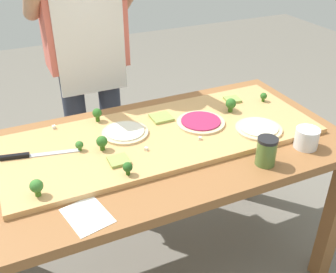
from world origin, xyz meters
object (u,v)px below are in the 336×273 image
object	(u,v)px
pizza_whole_cheese_artichoke	(259,128)
cheese_crumble_b	(54,127)
broccoli_floret_front_mid	(79,145)
chefs_knife	(29,155)
cheese_crumble_a	(200,138)
broccoli_floret_center_right	(231,104)
broccoli_floret_center_left	(128,168)
cheese_crumble_c	(146,149)
broccoli_floret_back_right	(97,114)
broccoli_floret_back_left	(102,142)
cook_center	(87,47)
pizza_whole_beet_magenta	(201,122)
pizza_slice_far_right	(161,118)
flour_cup	(306,139)
prep_table	(163,164)
broccoli_floret_front_right	(37,187)
pizza_slice_near_left	(232,100)
sauce_jar	(266,151)
broccoli_floret_front_left	(264,96)
recipe_note	(87,216)
pizza_whole_white_garlic	(125,132)
pizza_slice_near_right	(119,160)

from	to	relation	value
pizza_whole_cheese_artichoke	cheese_crumble_b	xyz separation A→B (m)	(-0.80, 0.38, -0.00)
broccoli_floret_front_mid	cheese_crumble_b	xyz separation A→B (m)	(-0.06, 0.22, -0.02)
chefs_knife	cheese_crumble_a	distance (m)	0.68
broccoli_floret_center_right	broccoli_floret_center_left	distance (m)	0.66
pizza_whole_cheese_artichoke	cheese_crumble_c	size ratio (longest dim) A/B	15.53
broccoli_floret_back_right	broccoli_floret_center_left	distance (m)	0.44
chefs_knife	broccoli_floret_center_left	xyz separation A→B (m)	(0.31, -0.27, 0.02)
broccoli_floret_back_right	broccoli_floret_back_left	xyz separation A→B (m)	(-0.05, -0.24, -0.00)
broccoli_floret_front_mid	cook_center	xyz separation A→B (m)	(0.21, 0.62, 0.18)
pizza_whole_beet_magenta	pizza_whole_cheese_artichoke	bearing A→B (deg)	-37.62
pizza_slice_far_right	pizza_whole_beet_magenta	bearing A→B (deg)	-38.77
broccoli_floret_center_right	broccoli_floret_back_left	bearing A→B (deg)	-173.71
broccoli_floret_front_mid	broccoli_floret_center_left	bearing A→B (deg)	-62.52
pizza_slice_far_right	broccoli_floret_center_left	bearing A→B (deg)	-129.73
pizza_slice_far_right	cook_center	world-z (taller)	cook_center
flour_cup	cook_center	world-z (taller)	cook_center
prep_table	cheese_crumble_a	world-z (taller)	cheese_crumble_a
pizza_whole_beet_magenta	broccoli_floret_front_right	size ratio (longest dim) A/B	3.40
pizza_slice_near_left	pizza_whole_cheese_artichoke	bearing A→B (deg)	-100.45
broccoli_floret_front_right	sauce_jar	distance (m)	0.84
chefs_knife	broccoli_floret_back_left	size ratio (longest dim) A/B	4.95
prep_table	broccoli_floret_center_right	world-z (taller)	broccoli_floret_center_right
broccoli_floret_back_right	cook_center	bearing A→B (deg)	79.35
chefs_knife	broccoli_floret_back_right	xyz separation A→B (m)	(0.32, 0.17, 0.03)
sauce_jar	cook_center	xyz separation A→B (m)	(-0.42, 0.97, 0.17)
broccoli_floret_front_left	broccoli_floret_front_mid	bearing A→B (deg)	-176.00
pizza_slice_far_right	recipe_note	xyz separation A→B (m)	(-0.47, -0.47, -0.03)
broccoli_floret_back_right	cook_center	xyz separation A→B (m)	(0.08, 0.41, 0.17)
broccoli_floret_center_right	broccoli_floret_front_left	size ratio (longest dim) A/B	1.45
broccoli_floret_center_left	cheese_crumble_c	distance (m)	0.17
broccoli_floret_back_right	cheese_crumble_b	world-z (taller)	broccoli_floret_back_right
chefs_knife	broccoli_floret_back_right	bearing A→B (deg)	27.49
pizza_whole_white_garlic	broccoli_floret_front_mid	bearing A→B (deg)	-166.72
pizza_whole_beet_magenta	broccoli_floret_center_right	size ratio (longest dim) A/B	3.25
pizza_whole_cheese_artichoke	chefs_knife	bearing A→B (deg)	167.98
broccoli_floret_front_left	sauce_jar	world-z (taller)	sauce_jar
pizza_slice_near_left	broccoli_floret_front_mid	size ratio (longest dim) A/B	1.72
pizza_slice_near_left	sauce_jar	xyz separation A→B (m)	(-0.16, -0.49, 0.03)
prep_table	pizza_whole_cheese_artichoke	world-z (taller)	pizza_whole_cheese_artichoke
prep_table	pizza_slice_near_right	distance (m)	0.27
pizza_slice_near_left	sauce_jar	world-z (taller)	sauce_jar
broccoli_floret_back_right	sauce_jar	bearing A→B (deg)	-48.21
broccoli_floret_back_left	cook_center	size ratio (longest dim) A/B	0.04
prep_table	recipe_note	size ratio (longest dim) A/B	9.44
broccoli_floret_back_left	sauce_jar	bearing A→B (deg)	-30.43
cheese_crumble_c	recipe_note	size ratio (longest dim) A/B	0.08
broccoli_floret_front_left	flour_cup	xyz separation A→B (m)	(-0.07, -0.39, -0.01)
broccoli_floret_back_right	cheese_crumble_a	bearing A→B (deg)	-44.12
broccoli_floret_back_left	flour_cup	xyz separation A→B (m)	(0.77, -0.29, -0.02)
broccoli_floret_front_mid	broccoli_floret_center_right	world-z (taller)	broccoli_floret_center_right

